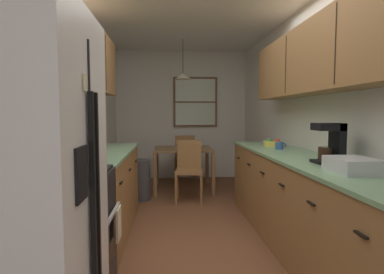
# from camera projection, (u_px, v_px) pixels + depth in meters

# --- Properties ---
(ground_plane) EXTENTS (12.00, 12.00, 0.00)m
(ground_plane) POSITION_uv_depth(u_px,v_px,m) (191.00, 221.00, 3.82)
(ground_plane) COLOR brown
(wall_left) EXTENTS (0.10, 9.00, 2.55)m
(wall_left) POSITION_uv_depth(u_px,v_px,m) (75.00, 116.00, 3.62)
(wall_left) COLOR silver
(wall_left) RESTS_ON ground
(wall_right) EXTENTS (0.10, 9.00, 2.55)m
(wall_right) POSITION_uv_depth(u_px,v_px,m) (301.00, 116.00, 3.83)
(wall_right) COLOR silver
(wall_right) RESTS_ON ground
(wall_back) EXTENTS (4.40, 0.10, 2.55)m
(wall_back) POSITION_uv_depth(u_px,v_px,m) (182.00, 115.00, 6.36)
(wall_back) COLOR silver
(wall_back) RESTS_ON ground
(ceiling_slab) EXTENTS (4.40, 9.00, 0.08)m
(ceiling_slab) POSITION_uv_depth(u_px,v_px,m) (191.00, 3.00, 3.63)
(ceiling_slab) COLOR white
(refrigerator) EXTENTS (0.70, 0.76, 1.78)m
(refrigerator) POSITION_uv_depth(u_px,v_px,m) (15.00, 207.00, 1.41)
(refrigerator) COLOR white
(refrigerator) RESTS_ON ground
(stove_range) EXTENTS (0.66, 0.59, 1.10)m
(stove_range) POSITION_uv_depth(u_px,v_px,m) (62.00, 237.00, 2.13)
(stove_range) COLOR black
(stove_range) RESTS_ON ground
(microwave_over_range) EXTENTS (0.39, 0.59, 0.33)m
(microwave_over_range) POSITION_uv_depth(u_px,v_px,m) (39.00, 53.00, 2.03)
(microwave_over_range) COLOR silver
(counter_left) EXTENTS (0.64, 1.95, 0.90)m
(counter_left) POSITION_uv_depth(u_px,v_px,m) (101.00, 193.00, 3.39)
(counter_left) COLOR olive
(counter_left) RESTS_ON ground
(upper_cabinets_left) EXTENTS (0.33, 2.03, 0.68)m
(upper_cabinets_left) POSITION_uv_depth(u_px,v_px,m) (83.00, 57.00, 3.22)
(upper_cabinets_left) COLOR olive
(counter_right) EXTENTS (0.64, 3.33, 0.90)m
(counter_right) POSITION_uv_depth(u_px,v_px,m) (302.00, 204.00, 2.98)
(counter_right) COLOR olive
(counter_right) RESTS_ON ground
(upper_cabinets_right) EXTENTS (0.33, 3.01, 0.66)m
(upper_cabinets_right) POSITION_uv_depth(u_px,v_px,m) (324.00, 56.00, 2.84)
(upper_cabinets_right) COLOR olive
(dining_table) EXTENTS (0.98, 0.87, 0.72)m
(dining_table) POSITION_uv_depth(u_px,v_px,m) (183.00, 154.00, 5.33)
(dining_table) COLOR brown
(dining_table) RESTS_ON ground
(dining_chair_near) EXTENTS (0.44, 0.44, 0.90)m
(dining_chair_near) POSITION_uv_depth(u_px,v_px,m) (189.00, 167.00, 4.71)
(dining_chair_near) COLOR olive
(dining_chair_near) RESTS_ON ground
(dining_chair_far) EXTENTS (0.45, 0.45, 0.90)m
(dining_chair_far) POSITION_uv_depth(u_px,v_px,m) (185.00, 156.00, 5.99)
(dining_chair_far) COLOR olive
(dining_chair_far) RESTS_ON ground
(pendant_light) EXTENTS (0.28, 0.28, 0.67)m
(pendant_light) POSITION_uv_depth(u_px,v_px,m) (183.00, 76.00, 5.24)
(pendant_light) COLOR black
(back_window) EXTENTS (0.88, 0.05, 1.00)m
(back_window) POSITION_uv_depth(u_px,v_px,m) (195.00, 102.00, 6.29)
(back_window) COLOR brown
(trash_bin) EXTENTS (0.31, 0.31, 0.61)m
(trash_bin) POSITION_uv_depth(u_px,v_px,m) (140.00, 180.00, 4.75)
(trash_bin) COLOR #3F3F42
(trash_bin) RESTS_ON ground
(storage_canister) EXTENTS (0.11, 0.11, 0.21)m
(storage_canister) POSITION_uv_depth(u_px,v_px,m) (84.00, 149.00, 2.69)
(storage_canister) COLOR #265999
(storage_canister) RESTS_ON counter_left
(dish_towel) EXTENTS (0.02, 0.16, 0.24)m
(dish_towel) POSITION_uv_depth(u_px,v_px,m) (119.00, 224.00, 2.30)
(dish_towel) COLOR beige
(coffee_maker) EXTENTS (0.22, 0.18, 0.33)m
(coffee_maker) POSITION_uv_depth(u_px,v_px,m) (331.00, 142.00, 2.56)
(coffee_maker) COLOR black
(coffee_maker) RESTS_ON counter_right
(mug_by_coffeemaker) EXTENTS (0.13, 0.09, 0.09)m
(mug_by_coffeemaker) POSITION_uv_depth(u_px,v_px,m) (279.00, 146.00, 3.58)
(mug_by_coffeemaker) COLOR #335999
(mug_by_coffeemaker) RESTS_ON counter_right
(fruit_bowl) EXTENTS (0.24, 0.24, 0.09)m
(fruit_bowl) POSITION_uv_depth(u_px,v_px,m) (273.00, 143.00, 3.96)
(fruit_bowl) COLOR #E5D14C
(fruit_bowl) RESTS_ON counter_right
(dish_rack) EXTENTS (0.28, 0.34, 0.10)m
(dish_rack) POSITION_uv_depth(u_px,v_px,m) (353.00, 165.00, 2.17)
(dish_rack) COLOR silver
(dish_rack) RESTS_ON counter_right
(table_serving_bowl) EXTENTS (0.20, 0.20, 0.06)m
(table_serving_bowl) POSITION_uv_depth(u_px,v_px,m) (189.00, 146.00, 5.32)
(table_serving_bowl) COLOR silver
(table_serving_bowl) RESTS_ON dining_table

